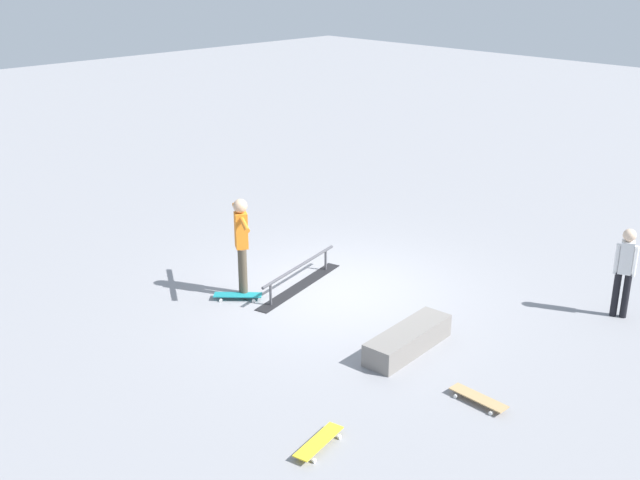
{
  "coord_description": "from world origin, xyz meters",
  "views": [
    {
      "loc": [
        8.71,
        8.3,
        5.45
      ],
      "look_at": [
        0.39,
        -0.11,
        1.0
      ],
      "focal_mm": 43.25,
      "sensor_mm": 36.0,
      "label": 1
    }
  ],
  "objects": [
    {
      "name": "loose_skateboard_natural",
      "position": [
        1.27,
        3.67,
        0.07
      ],
      "size": [
        0.27,
        0.8,
        0.09
      ],
      "rotation": [
        0.0,
        0.0,
        1.55
      ],
      "color": "tan",
      "rests_on": "ground_plane"
    },
    {
      "name": "loose_skateboard_yellow",
      "position": [
        3.38,
        2.89,
        0.07
      ],
      "size": [
        0.82,
        0.38,
        0.09
      ],
      "rotation": [
        0.0,
        0.0,
        0.22
      ],
      "color": "yellow",
      "rests_on": "ground_plane"
    },
    {
      "name": "ground_plane",
      "position": [
        0.0,
        0.0,
        0.0
      ],
      "size": [
        60.0,
        60.0,
        0.0
      ],
      "primitive_type": "plane",
      "color": "gray"
    },
    {
      "name": "skate_ledge",
      "position": [
        0.82,
        2.14,
        0.17
      ],
      "size": [
        1.65,
        0.61,
        0.34
      ],
      "primitive_type": "cube",
      "rotation": [
        0.0,
        0.0,
        0.09
      ],
      "color": "gray",
      "rests_on": "ground_plane"
    },
    {
      "name": "skateboard_main",
      "position": [
        1.47,
        -0.97,
        0.07
      ],
      "size": [
        0.7,
        0.72,
        0.09
      ],
      "rotation": [
        0.0,
        0.0,
        5.47
      ],
      "color": "teal",
      "rests_on": "ground_plane"
    },
    {
      "name": "skater_main",
      "position": [
        1.29,
        -1.04,
        0.99
      ],
      "size": [
        0.76,
        1.22,
        1.7
      ],
      "rotation": [
        0.0,
        0.0,
        4.18
      ],
      "color": "brown",
      "rests_on": "ground_plane"
    },
    {
      "name": "bystander_white_shirt",
      "position": [
        -2.43,
        3.78,
        0.83
      ],
      "size": [
        0.23,
        0.33,
        1.47
      ],
      "rotation": [
        0.0,
        0.0,
        1.96
      ],
      "color": "black",
      "rests_on": "ground_plane"
    },
    {
      "name": "grind_rail",
      "position": [
        0.39,
        -0.61,
        0.18
      ],
      "size": [
        2.33,
        0.8,
        0.41
      ],
      "rotation": [
        0.0,
        0.0,
        0.24
      ],
      "color": "black",
      "rests_on": "ground_plane"
    }
  ]
}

